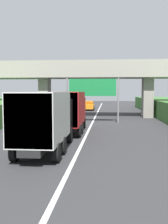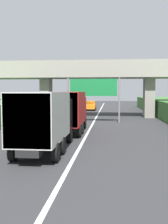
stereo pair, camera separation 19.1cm
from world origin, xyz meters
The scene contains 6 objects.
lane_centre_stripe centered at (0.00, 30.63, 0.00)m, with size 0.20×101.25×0.01m, color white.
overpass_bridge centered at (0.00, 38.28, 5.59)m, with size 40.00×4.80×7.47m.
overhead_highway_sign centered at (0.00, 31.61, 3.63)m, with size 5.88×0.18×4.97m.
truck_black centered at (-1.84, 17.03, 1.93)m, with size 2.44×7.30×3.44m.
truck_red centered at (-1.52, 24.18, 1.93)m, with size 2.44×7.30×3.44m.
car_orange centered at (-1.73, 50.97, 0.86)m, with size 1.86×4.10×1.72m.
Camera 1 is at (1.69, 2.17, 3.47)m, focal length 42.60 mm.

